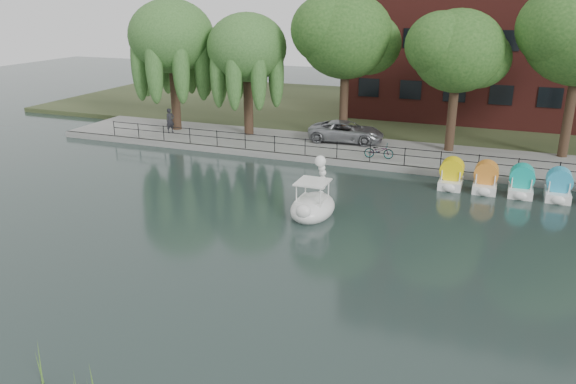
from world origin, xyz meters
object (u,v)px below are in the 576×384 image
Objects in this scene: bicycle at (379,150)px; pedestrian at (170,119)px; swan_boat at (313,203)px; minivan at (346,130)px.

bicycle is 15.17m from pedestrian.
pedestrian is at bearing 143.66° from swan_boat.
swan_boat is (-0.99, -9.09, -0.34)m from bicycle.
bicycle is at bearing 83.56° from swan_boat.
swan_boat is (14.12, -10.31, -0.83)m from pedestrian.
swan_boat reaches higher than bicycle.
minivan is 12.37m from pedestrian.
bicycle is 9.15m from swan_boat.
swan_boat is at bearing -97.78° from pedestrian.
pedestrian is (-15.11, 1.22, 0.49)m from bicycle.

